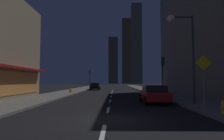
# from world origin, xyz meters

# --- Properties ---
(ground_plane) EXTENTS (78.00, 136.00, 0.10)m
(ground_plane) POSITION_xyz_m (0.00, 32.00, -0.05)
(ground_plane) COLOR black
(sidewalk_right) EXTENTS (4.00, 76.00, 0.15)m
(sidewalk_right) POSITION_xyz_m (7.00, 32.00, 0.07)
(sidewalk_right) COLOR #605E59
(sidewalk_right) RESTS_ON ground
(sidewalk_left) EXTENTS (4.00, 76.00, 0.15)m
(sidewalk_left) POSITION_xyz_m (-7.00, 32.00, 0.07)
(sidewalk_left) COLOR #605E59
(sidewalk_left) RESTS_ON ground
(lane_marking_center) EXTENTS (0.16, 33.40, 0.01)m
(lane_marking_center) POSITION_xyz_m (0.00, 13.60, 0.01)
(lane_marking_center) COLOR silver
(lane_marking_center) RESTS_ON ground
(building_apartment_right) EXTENTS (11.00, 20.00, 17.16)m
(building_apartment_right) POSITION_xyz_m (14.50, 16.00, 8.58)
(building_apartment_right) COLOR slate
(building_apartment_right) RESTS_ON ground
(skyscraper_distant_tall) EXTENTS (7.30, 8.13, 36.46)m
(skyscraper_distant_tall) POSITION_xyz_m (-0.74, 139.33, 18.23)
(skyscraper_distant_tall) COLOR #4E4A3A
(skyscraper_distant_tall) RESTS_ON ground
(skyscraper_distant_mid) EXTENTS (8.10, 7.77, 51.47)m
(skyscraper_distant_mid) POSITION_xyz_m (10.46, 139.62, 25.73)
(skyscraper_distant_mid) COLOR #444033
(skyscraper_distant_mid) RESTS_ON ground
(skyscraper_distant_short) EXTENTS (6.97, 6.43, 54.87)m
(skyscraper_distant_short) POSITION_xyz_m (15.39, 118.02, 27.43)
(skyscraper_distant_short) COLOR #5D5946
(skyscraper_distant_short) RESTS_ON ground
(car_parked_near) EXTENTS (1.98, 4.24, 1.45)m
(car_parked_near) POSITION_xyz_m (3.60, 6.81, 0.74)
(car_parked_near) COLOR #B21919
(car_parked_near) RESTS_ON ground
(car_parked_far) EXTENTS (1.98, 4.24, 1.45)m
(car_parked_far) POSITION_xyz_m (-3.60, 29.97, 0.74)
(car_parked_far) COLOR black
(car_parked_far) RESTS_ON ground
(fire_hydrant_yellow_near) EXTENTS (0.42, 0.30, 0.65)m
(fire_hydrant_yellow_near) POSITION_xyz_m (5.90, 1.05, 0.45)
(fire_hydrant_yellow_near) COLOR yellow
(fire_hydrant_yellow_near) RESTS_ON sidewalk_right
(fire_hydrant_far_left) EXTENTS (0.42, 0.30, 0.65)m
(fire_hydrant_far_left) POSITION_xyz_m (-5.90, 18.05, 0.45)
(fire_hydrant_far_left) COLOR gold
(fire_hydrant_far_left) RESTS_ON sidewalk_left
(traffic_light_near_right) EXTENTS (0.32, 0.48, 4.20)m
(traffic_light_near_right) POSITION_xyz_m (5.50, 11.25, 3.19)
(traffic_light_near_right) COLOR #2D2D2D
(traffic_light_near_right) RESTS_ON sidewalk_right
(traffic_light_far_left) EXTENTS (0.32, 0.48, 4.20)m
(traffic_light_far_left) POSITION_xyz_m (-5.50, 35.55, 3.19)
(traffic_light_far_left) COLOR #2D2D2D
(traffic_light_far_left) RESTS_ON sidewalk_left
(street_lamp_right) EXTENTS (1.96, 0.56, 6.58)m
(street_lamp_right) POSITION_xyz_m (5.38, 5.23, 5.07)
(street_lamp_right) COLOR #38383D
(street_lamp_right) RESTS_ON sidewalk_right
(pedestrian_crossing_sign) EXTENTS (0.91, 0.08, 3.15)m
(pedestrian_crossing_sign) POSITION_xyz_m (5.60, 2.46, 2.02)
(pedestrian_crossing_sign) COLOR slate
(pedestrian_crossing_sign) RESTS_ON sidewalk_right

